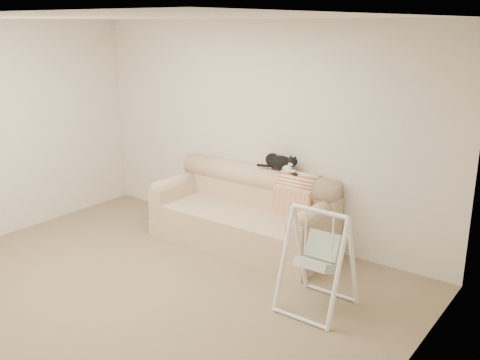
# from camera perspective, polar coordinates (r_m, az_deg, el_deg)

# --- Properties ---
(ground_plane) EXTENTS (5.00, 5.00, 0.00)m
(ground_plane) POSITION_cam_1_polar(r_m,az_deg,el_deg) (5.48, -10.28, -11.65)
(ground_plane) COLOR #7B694D
(ground_plane) RESTS_ON ground
(room_shell) EXTENTS (5.04, 4.04, 2.60)m
(room_shell) POSITION_cam_1_polar(r_m,az_deg,el_deg) (4.96, -11.18, 4.15)
(room_shell) COLOR beige
(room_shell) RESTS_ON ground
(sofa) EXTENTS (2.20, 0.93, 0.90)m
(sofa) POSITION_cam_1_polar(r_m,az_deg,el_deg) (6.40, 0.52, -3.71)
(sofa) COLOR tan
(sofa) RESTS_ON ground
(remote_a) EXTENTS (0.18, 0.06, 0.03)m
(remote_a) POSITION_cam_1_polar(r_m,az_deg,el_deg) (6.26, 4.19, 1.15)
(remote_a) COLOR black
(remote_a) RESTS_ON sofa
(remote_b) EXTENTS (0.17, 0.12, 0.02)m
(remote_b) POSITION_cam_1_polar(r_m,az_deg,el_deg) (6.12, 5.63, 0.72)
(remote_b) COLOR black
(remote_b) RESTS_ON sofa
(tuxedo_cat) EXTENTS (0.53, 0.21, 0.21)m
(tuxedo_cat) POSITION_cam_1_polar(r_m,az_deg,el_deg) (6.23, 4.35, 1.91)
(tuxedo_cat) COLOR black
(tuxedo_cat) RESTS_ON sofa
(throw_blanket) EXTENTS (0.47, 0.38, 0.58)m
(throw_blanket) POSITION_cam_1_polar(r_m,az_deg,el_deg) (6.15, 6.29, -0.98)
(throw_blanket) COLOR #B95228
(throw_blanket) RESTS_ON sofa
(baby_swing) EXTENTS (0.59, 0.63, 0.98)m
(baby_swing) POSITION_cam_1_polar(r_m,az_deg,el_deg) (4.97, 8.35, -8.36)
(baby_swing) COLOR white
(baby_swing) RESTS_ON ground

